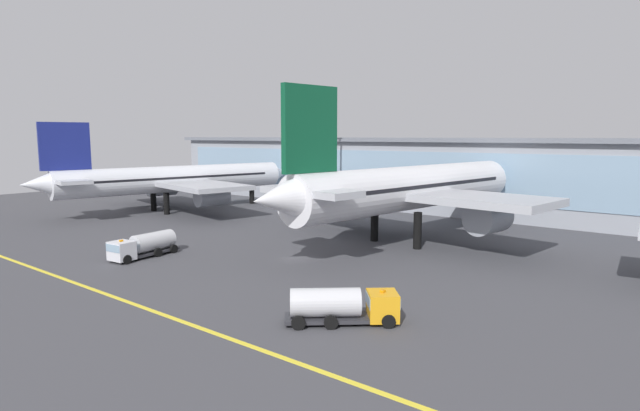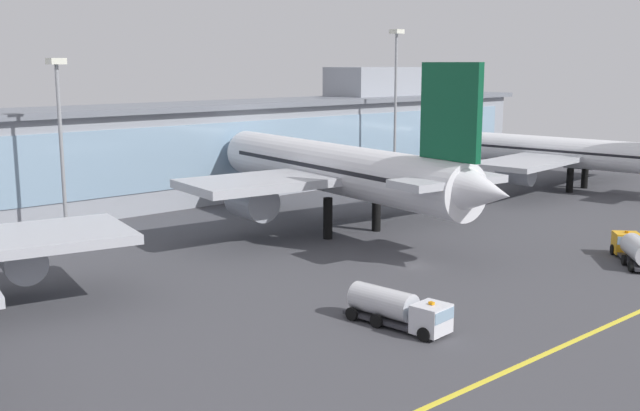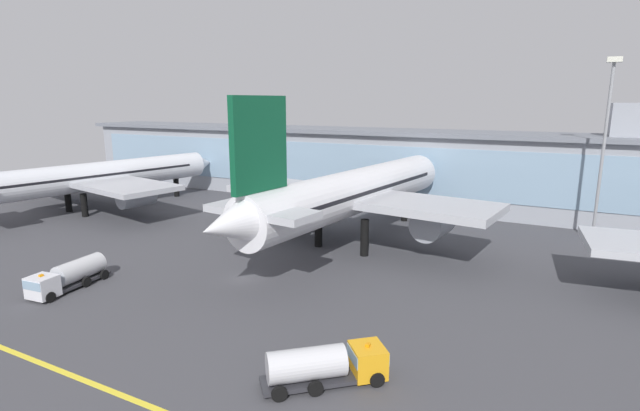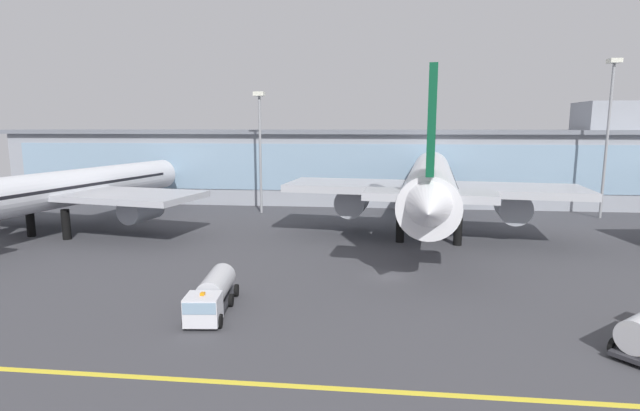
{
  "view_description": "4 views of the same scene",
  "coord_description": "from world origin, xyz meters",
  "px_view_note": "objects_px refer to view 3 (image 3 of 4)",
  "views": [
    {
      "loc": [
        41.72,
        -46.65,
        14.89
      ],
      "look_at": [
        -2.55,
        8.29,
        5.47
      ],
      "focal_mm": 29.41,
      "sensor_mm": 36.0,
      "label": 1
    },
    {
      "loc": [
        -57.63,
        -49.8,
        20.4
      ],
      "look_at": [
        -8.73,
        4.96,
        6.72
      ],
      "focal_mm": 42.98,
      "sensor_mm": 36.0,
      "label": 2
    },
    {
      "loc": [
        32.0,
        -41.95,
        19.93
      ],
      "look_at": [
        3.44,
        12.55,
        6.56
      ],
      "focal_mm": 27.0,
      "sensor_mm": 36.0,
      "label": 3
    },
    {
      "loc": [
        -1.85,
        -48.21,
        15.14
      ],
      "look_at": [
        -8.41,
        11.0,
        5.42
      ],
      "focal_mm": 27.3,
      "sensor_mm": 36.0,
      "label": 4
    }
  ],
  "objects_px": {
    "airliner_near_left": "(92,178)",
    "apron_light_mast_west": "(606,125)",
    "airliner_near_right": "(354,193)",
    "baggage_tug_near": "(329,364)",
    "fuel_tanker_truck": "(67,276)",
    "apron_light_mast_centre": "(259,133)"
  },
  "relations": [
    {
      "from": "airliner_near_right",
      "to": "fuel_tanker_truck",
      "type": "xyz_separation_m",
      "value": [
        -20.64,
        -29.36,
        -6.0
      ]
    },
    {
      "from": "apron_light_mast_centre",
      "to": "baggage_tug_near",
      "type": "bearing_deg",
      "value": -51.13
    },
    {
      "from": "fuel_tanker_truck",
      "to": "baggage_tug_near",
      "type": "height_order",
      "value": "same"
    },
    {
      "from": "apron_light_mast_centre",
      "to": "fuel_tanker_truck",
      "type": "bearing_deg",
      "value": -81.8
    },
    {
      "from": "baggage_tug_near",
      "to": "apron_light_mast_west",
      "type": "xyz_separation_m",
      "value": [
        17.84,
        50.31,
        15.13
      ]
    },
    {
      "from": "apron_light_mast_west",
      "to": "airliner_near_right",
      "type": "bearing_deg",
      "value": -148.85
    },
    {
      "from": "airliner_near_right",
      "to": "apron_light_mast_west",
      "type": "xyz_separation_m",
      "value": [
        30.11,
        18.2,
        9.13
      ]
    },
    {
      "from": "airliner_near_left",
      "to": "baggage_tug_near",
      "type": "relative_size",
      "value": 6.5
    },
    {
      "from": "airliner_near_left",
      "to": "baggage_tug_near",
      "type": "distance_m",
      "value": 70.25
    },
    {
      "from": "fuel_tanker_truck",
      "to": "apron_light_mast_centre",
      "type": "height_order",
      "value": "apron_light_mast_centre"
    },
    {
      "from": "airliner_near_left",
      "to": "baggage_tug_near",
      "type": "bearing_deg",
      "value": -104.11
    },
    {
      "from": "airliner_near_right",
      "to": "baggage_tug_near",
      "type": "height_order",
      "value": "airliner_near_right"
    },
    {
      "from": "airliner_near_left",
      "to": "airliner_near_right",
      "type": "relative_size",
      "value": 0.99
    },
    {
      "from": "airliner_near_left",
      "to": "baggage_tug_near",
      "type": "height_order",
      "value": "airliner_near_left"
    },
    {
      "from": "baggage_tug_near",
      "to": "apron_light_mast_west",
      "type": "distance_m",
      "value": 55.48
    },
    {
      "from": "apron_light_mast_west",
      "to": "fuel_tanker_truck",
      "type": "bearing_deg",
      "value": -136.86
    },
    {
      "from": "airliner_near_left",
      "to": "apron_light_mast_west",
      "type": "relative_size",
      "value": 2.11
    },
    {
      "from": "airliner_near_left",
      "to": "apron_light_mast_west",
      "type": "distance_m",
      "value": 84.54
    },
    {
      "from": "airliner_near_right",
      "to": "baggage_tug_near",
      "type": "distance_m",
      "value": 34.89
    },
    {
      "from": "baggage_tug_near",
      "to": "apron_light_mast_centre",
      "type": "bearing_deg",
      "value": 87.19
    },
    {
      "from": "airliner_near_left",
      "to": "apron_light_mast_centre",
      "type": "height_order",
      "value": "apron_light_mast_centre"
    },
    {
      "from": "airliner_near_right",
      "to": "baggage_tug_near",
      "type": "relative_size",
      "value": 6.55
    }
  ]
}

